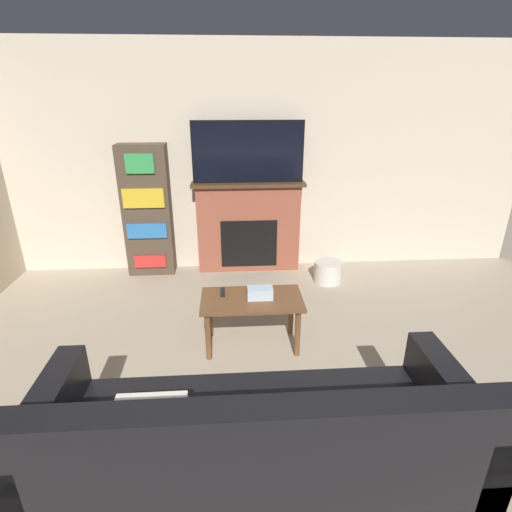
% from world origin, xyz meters
% --- Properties ---
extents(wall_back, '(6.87, 0.06, 2.70)m').
position_xyz_m(wall_back, '(0.00, 4.01, 1.35)').
color(wall_back, beige).
rests_on(wall_back, ground_plane).
extents(fireplace, '(1.37, 0.28, 1.13)m').
position_xyz_m(fireplace, '(-0.06, 3.87, 0.57)').
color(fireplace, brown).
rests_on(fireplace, ground_plane).
extents(tv, '(1.31, 0.03, 0.71)m').
position_xyz_m(tv, '(-0.06, 3.85, 1.49)').
color(tv, black).
rests_on(tv, fireplace).
extents(couch, '(2.36, 0.90, 0.91)m').
position_xyz_m(couch, '(-0.18, 0.72, 0.30)').
color(couch, black).
rests_on(couch, ground_plane).
extents(coffee_table, '(0.88, 0.48, 0.48)m').
position_xyz_m(coffee_table, '(-0.12, 2.16, 0.40)').
color(coffee_table, brown).
rests_on(coffee_table, ground_plane).
extents(tissue_box, '(0.22, 0.12, 0.10)m').
position_xyz_m(tissue_box, '(-0.05, 2.15, 0.53)').
color(tissue_box, silver).
rests_on(tissue_box, coffee_table).
extents(remote_control, '(0.04, 0.15, 0.02)m').
position_xyz_m(remote_control, '(-0.37, 2.26, 0.49)').
color(remote_control, black).
rests_on(remote_control, coffee_table).
extents(bookshelf, '(0.57, 0.29, 1.59)m').
position_xyz_m(bookshelf, '(-1.29, 3.85, 0.80)').
color(bookshelf, '#4C3D2D').
rests_on(bookshelf, ground_plane).
extents(storage_basket, '(0.34, 0.34, 0.25)m').
position_xyz_m(storage_basket, '(0.88, 3.42, 0.13)').
color(storage_basket, silver).
rests_on(storage_basket, ground_plane).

